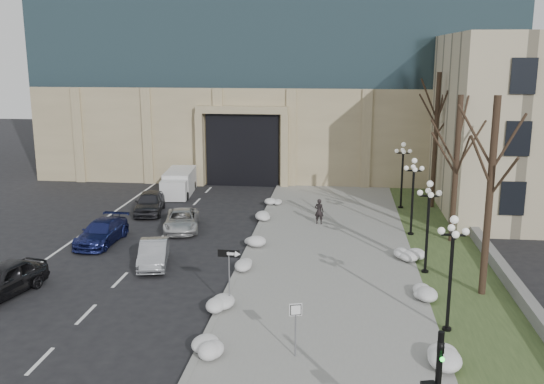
{
  "coord_description": "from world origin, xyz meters",
  "views": [
    {
      "loc": [
        3.95,
        -16.63,
        10.7
      ],
      "look_at": [
        0.4,
        14.65,
        3.5
      ],
      "focal_mm": 40.0,
      "sensor_mm": 36.0,
      "label": 1
    }
  ],
  "objects": [
    {
      "name": "curb",
      "position": [
        -1.0,
        14.0,
        0.07
      ],
      "size": [
        0.3,
        40.0,
        0.14
      ],
      "primitive_type": "cube",
      "color": "gray",
      "rests_on": "ground"
    },
    {
      "name": "lamppost_a",
      "position": [
        8.3,
        6.0,
        3.07
      ],
      "size": [
        1.18,
        1.18,
        4.76
      ],
      "color": "black",
      "rests_on": "ground"
    },
    {
      "name": "lamppost_d",
      "position": [
        8.3,
        25.5,
        3.07
      ],
      "size": [
        1.18,
        1.18,
        4.76
      ],
      "color": "black",
      "rests_on": "ground"
    },
    {
      "name": "keep_sign",
      "position": [
        2.54,
        3.17,
        1.57
      ],
      "size": [
        0.45,
        0.15,
        2.14
      ],
      "rotation": [
        0.0,
        0.0,
        0.25
      ],
      "color": "slate",
      "rests_on": "ground"
    },
    {
      "name": "tree_far",
      "position": [
        10.5,
        26.0,
        6.15
      ],
      "size": [
        3.2,
        3.2,
        9.5
      ],
      "color": "black",
      "rests_on": "ground"
    },
    {
      "name": "snow_clump_d",
      "position": [
        -0.61,
        12.08,
        0.3
      ],
      "size": [
        1.1,
        1.6,
        0.36
      ],
      "primitive_type": "ellipsoid",
      "color": "silver",
      "rests_on": "sidewalk"
    },
    {
      "name": "car_b",
      "position": [
        -5.48,
        12.2,
        0.65
      ],
      "size": [
        2.21,
        4.18,
        1.31
      ],
      "primitive_type": "imported",
      "rotation": [
        0.0,
        0.0,
        0.22
      ],
      "color": "#9B9DA2",
      "rests_on": "ground"
    },
    {
      "name": "lamppost_b",
      "position": [
        8.3,
        12.5,
        3.07
      ],
      "size": [
        1.18,
        1.18,
        4.76
      ],
      "color": "black",
      "rests_on": "ground"
    },
    {
      "name": "car_d",
      "position": [
        -5.71,
        18.73,
        0.62
      ],
      "size": [
        2.87,
        4.76,
        1.24
      ],
      "primitive_type": "imported",
      "rotation": [
        0.0,
        0.0,
        0.2
      ],
      "color": "silver",
      "rests_on": "ground"
    },
    {
      "name": "one_way_sign",
      "position": [
        -0.43,
        7.24,
        2.19
      ],
      "size": [
        0.99,
        0.27,
        2.66
      ],
      "rotation": [
        0.0,
        0.0,
        -0.05
      ],
      "color": "slate",
      "rests_on": "ground"
    },
    {
      "name": "snow_clump_g",
      "position": [
        -0.73,
        25.11,
        0.3
      ],
      "size": [
        1.1,
        1.6,
        0.36
      ],
      "primitive_type": "ellipsoid",
      "color": "silver",
      "rests_on": "sidewalk"
    },
    {
      "name": "car_e",
      "position": [
        -8.93,
        22.43,
        0.75
      ],
      "size": [
        2.54,
        4.68,
        1.51
      ],
      "primitive_type": "imported",
      "rotation": [
        0.0,
        0.0,
        0.18
      ],
      "color": "#2B2B2F",
      "rests_on": "ground"
    },
    {
      "name": "snow_clump_j",
      "position": [
        7.74,
        14.71,
        0.3
      ],
      "size": [
        1.1,
        1.6,
        0.36
      ],
      "primitive_type": "ellipsoid",
      "color": "silver",
      "rests_on": "sidewalk"
    },
    {
      "name": "car_a",
      "position": [
        -11.0,
        7.49,
        0.77
      ],
      "size": [
        2.83,
        4.81,
        1.54
      ],
      "primitive_type": "imported",
      "rotation": [
        0.0,
        0.0,
        -0.24
      ],
      "color": "black",
      "rests_on": "ground"
    },
    {
      "name": "sidewalk",
      "position": [
        3.5,
        14.0,
        0.06
      ],
      "size": [
        9.0,
        40.0,
        0.12
      ],
      "primitive_type": "cube",
      "color": "gray",
      "rests_on": "ground"
    },
    {
      "name": "pedestrian",
      "position": [
        2.73,
        20.67,
        0.93
      ],
      "size": [
        0.67,
        0.52,
        1.63
      ],
      "primitive_type": "imported",
      "rotation": [
        0.0,
        0.0,
        2.91
      ],
      "color": "black",
      "rests_on": "sidewalk"
    },
    {
      "name": "grass_strip",
      "position": [
        10.0,
        14.0,
        0.05
      ],
      "size": [
        4.0,
        40.0,
        0.1
      ],
      "primitive_type": "cube",
      "color": "#344623",
      "rests_on": "ground"
    },
    {
      "name": "car_c",
      "position": [
        -9.59,
        15.5,
        0.67
      ],
      "size": [
        2.1,
        4.73,
        1.35
      ],
      "primitive_type": "imported",
      "rotation": [
        0.0,
        0.0,
        -0.05
      ],
      "color": "navy",
      "rests_on": "ground"
    },
    {
      "name": "snow_clump_f",
      "position": [
        -0.78,
        21.06,
        0.3
      ],
      "size": [
        1.1,
        1.6,
        0.36
      ],
      "primitive_type": "ellipsoid",
      "color": "silver",
      "rests_on": "sidewalk"
    },
    {
      "name": "snow_clump_e",
      "position": [
        -0.75,
        15.52,
        0.3
      ],
      "size": [
        1.1,
        1.6,
        0.36
      ],
      "primitive_type": "ellipsoid",
      "color": "silver",
      "rests_on": "sidewalk"
    },
    {
      "name": "snow_clump_h",
      "position": [
        7.43,
        3.28,
        0.3
      ],
      "size": [
        1.1,
        1.6,
        0.36
      ],
      "primitive_type": "ellipsoid",
      "color": "silver",
      "rests_on": "sidewalk"
    },
    {
      "name": "tree_mid",
      "position": [
        10.5,
        18.0,
        5.5
      ],
      "size": [
        3.2,
        3.2,
        8.5
      ],
      "color": "black",
      "rests_on": "ground"
    },
    {
      "name": "snow_clump_i",
      "position": [
        7.71,
        9.09,
        0.3
      ],
      "size": [
        1.1,
        1.6,
        0.36
      ],
      "primitive_type": "ellipsoid",
      "color": "silver",
      "rests_on": "sidewalk"
    },
    {
      "name": "lamppost_c",
      "position": [
        8.3,
        19.0,
        3.07
      ],
      "size": [
        1.18,
        1.18,
        4.76
      ],
      "color": "black",
      "rests_on": "ground"
    },
    {
      "name": "stone_wall",
      "position": [
        12.0,
        16.0,
        0.35
      ],
      "size": [
        0.5,
        30.0,
        0.7
      ],
      "primitive_type": "cube",
      "color": "gray",
      "rests_on": "ground"
    },
    {
      "name": "snow_clump_c",
      "position": [
        -0.7,
        6.76,
        0.3
      ],
      "size": [
        1.1,
        1.6,
        0.36
      ],
      "primitive_type": "ellipsoid",
      "color": "silver",
      "rests_on": "sidewalk"
    },
    {
      "name": "box_truck",
      "position": [
        -8.44,
        28.28,
        0.88
      ],
      "size": [
        2.5,
        5.86,
        1.81
      ],
      "rotation": [
        0.0,
        0.0,
        0.1
      ],
      "color": "silver",
      "rests_on": "ground"
    },
    {
      "name": "tree_near",
      "position": [
        10.5,
        10.0,
        5.83
      ],
      "size": [
        3.2,
        3.2,
        9.0
      ],
      "color": "black",
      "rests_on": "ground"
    },
    {
      "name": "snow_clump_b",
      "position": [
        -0.57,
        2.93,
        0.3
      ],
      "size": [
        1.1,
        1.6,
        0.36
      ],
      "primitive_type": "ellipsoid",
      "color": "silver",
      "rests_on": "sidewalk"
    },
    {
      "name": "snow_clump_k",
      "position": [
        8.01,
        14.49,
        0.3
      ],
      "size": [
        1.1,
        1.6,
        0.36
      ],
      "primitive_type": "ellipsoid",
      "color": "silver",
      "rests_on": "sidewalk"
    }
  ]
}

